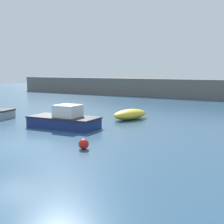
# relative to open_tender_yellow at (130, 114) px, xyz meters

# --- Properties ---
(ground_plane) EXTENTS (120.00, 120.00, 0.20)m
(ground_plane) POSITION_rel_open_tender_yellow_xyz_m (-1.12, -11.05, -0.50)
(ground_plane) COLOR #2D5170
(harbor_breakwater) EXTENTS (62.97, 3.64, 2.60)m
(harbor_breakwater) POSITION_rel_open_tender_yellow_xyz_m (-1.12, 21.64, 0.90)
(harbor_breakwater) COLOR #66605B
(harbor_breakwater) RESTS_ON ground_plane
(open_tender_yellow) EXTENTS (2.27, 3.61, 0.80)m
(open_tender_yellow) POSITION_rel_open_tender_yellow_xyz_m (0.00, 0.00, 0.00)
(open_tender_yellow) COLOR yellow
(open_tender_yellow) RESTS_ON ground_plane
(cabin_cruiser_white) EXTENTS (4.95, 2.48, 1.56)m
(cabin_cruiser_white) POSITION_rel_open_tender_yellow_xyz_m (-2.01, -5.50, 0.14)
(cabin_cruiser_white) COLOR navy
(cabin_cruiser_white) RESTS_ON ground_plane
(mooring_buoy_red) EXTENTS (0.51, 0.51, 0.51)m
(mooring_buoy_red) POSITION_rel_open_tender_yellow_xyz_m (2.54, -9.44, -0.14)
(mooring_buoy_red) COLOR red
(mooring_buoy_red) RESTS_ON ground_plane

